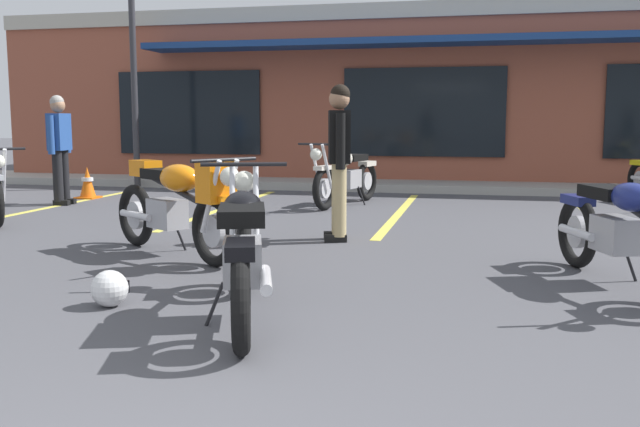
% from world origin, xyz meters
% --- Properties ---
extents(ground_plane, '(80.00, 80.00, 0.00)m').
position_xyz_m(ground_plane, '(0.00, 3.84, 0.00)').
color(ground_plane, '#47474C').
extents(sidewalk_kerb, '(22.00, 1.80, 0.14)m').
position_xyz_m(sidewalk_kerb, '(0.00, 11.89, 0.07)').
color(sidewalk_kerb, '#A8A59E').
rests_on(sidewalk_kerb, ground_plane).
extents(brick_storefront_building, '(18.13, 7.26, 3.54)m').
position_xyz_m(brick_storefront_building, '(0.00, 15.42, 1.77)').
color(brick_storefront_building, brown).
rests_on(brick_storefront_building, ground_plane).
extents(painted_stall_lines, '(10.48, 4.80, 0.01)m').
position_xyz_m(painted_stall_lines, '(0.00, 8.29, 0.00)').
color(painted_stall_lines, '#DBCC4C').
rests_on(painted_stall_lines, ground_plane).
extents(motorcycle_foreground_classic, '(0.99, 2.04, 0.98)m').
position_xyz_m(motorcycle_foreground_classic, '(-0.41, 2.74, 0.46)').
color(motorcycle_foreground_classic, black).
rests_on(motorcycle_foreground_classic, ground_plane).
extents(motorcycle_black_cruiser, '(0.90, 2.06, 0.98)m').
position_xyz_m(motorcycle_black_cruiser, '(-0.90, 8.99, 0.46)').
color(motorcycle_black_cruiser, black).
rests_on(motorcycle_black_cruiser, ground_plane).
extents(motorcycle_blue_standard, '(1.82, 1.43, 0.98)m').
position_xyz_m(motorcycle_blue_standard, '(-1.70, 4.57, 0.53)').
color(motorcycle_blue_standard, black).
rests_on(motorcycle_blue_standard, ground_plane).
extents(motorcycle_green_cafe_racer, '(1.00, 2.04, 0.98)m').
position_xyz_m(motorcycle_green_cafe_racer, '(2.18, 4.20, 0.46)').
color(motorcycle_green_cafe_racer, black).
rests_on(motorcycle_green_cafe_racer, ground_plane).
extents(person_in_black_shirt, '(0.30, 0.61, 1.68)m').
position_xyz_m(person_in_black_shirt, '(-5.20, 8.12, 0.95)').
color(person_in_black_shirt, black).
rests_on(person_in_black_shirt, ground_plane).
extents(person_by_back_row, '(0.35, 0.61, 1.68)m').
position_xyz_m(person_by_back_row, '(-0.39, 5.84, 0.95)').
color(person_by_back_row, black).
rests_on(person_by_back_row, ground_plane).
extents(helmet_on_pavement, '(0.26, 0.26, 0.26)m').
position_xyz_m(helmet_on_pavement, '(-1.42, 2.79, 0.13)').
color(helmet_on_pavement, silver).
rests_on(helmet_on_pavement, ground_plane).
extents(traffic_cone, '(0.34, 0.34, 0.53)m').
position_xyz_m(traffic_cone, '(-5.29, 8.99, 0.26)').
color(traffic_cone, orange).
rests_on(traffic_cone, ground_plane).
extents(parking_lot_lamp_post, '(0.24, 0.76, 4.59)m').
position_xyz_m(parking_lot_lamp_post, '(-5.30, 10.68, 3.01)').
color(parking_lot_lamp_post, '#2D2D33').
rests_on(parking_lot_lamp_post, ground_plane).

